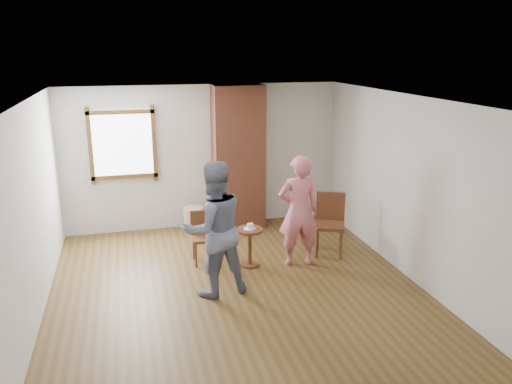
% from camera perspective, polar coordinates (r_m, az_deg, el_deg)
% --- Properties ---
extents(ground, '(5.50, 5.50, 0.00)m').
position_cam_1_polar(ground, '(7.02, -2.16, -11.13)').
color(ground, brown).
rests_on(ground, ground).
extents(room_shell, '(5.04, 5.52, 2.62)m').
position_cam_1_polar(room_shell, '(6.96, -3.87, 4.46)').
color(room_shell, silver).
rests_on(room_shell, ground).
extents(brick_chimney, '(0.90, 0.50, 2.60)m').
position_cam_1_polar(brick_chimney, '(9.01, -2.02, 3.90)').
color(brick_chimney, '#AA5A3C').
rests_on(brick_chimney, ground).
extents(stoneware_crock, '(0.42, 0.42, 0.46)m').
position_cam_1_polar(stoneware_crock, '(9.06, -7.12, -3.17)').
color(stoneware_crock, '#C5B48E').
rests_on(stoneware_crock, ground).
extents(dark_pot, '(0.16, 0.16, 0.14)m').
position_cam_1_polar(dark_pot, '(9.11, -7.56, -4.16)').
color(dark_pot, black).
rests_on(dark_pot, ground).
extents(dining_chair_left, '(0.38, 0.38, 0.80)m').
position_cam_1_polar(dining_chair_left, '(7.78, -6.02, -4.76)').
color(dining_chair_left, brown).
rests_on(dining_chair_left, ground).
extents(dining_chair_right, '(0.61, 0.61, 0.99)m').
position_cam_1_polar(dining_chair_right, '(8.10, 8.45, -3.20)').
color(dining_chair_right, brown).
rests_on(dining_chair_right, ground).
extents(side_table, '(0.40, 0.40, 0.60)m').
position_cam_1_polar(side_table, '(7.58, -0.73, -5.61)').
color(side_table, brown).
rests_on(side_table, ground).
extents(cake_plate, '(0.18, 0.18, 0.01)m').
position_cam_1_polar(cake_plate, '(7.51, -0.73, -4.19)').
color(cake_plate, white).
rests_on(cake_plate, side_table).
extents(cake_slice, '(0.08, 0.07, 0.06)m').
position_cam_1_polar(cake_slice, '(7.50, -0.66, -3.94)').
color(cake_slice, white).
rests_on(cake_slice, cake_plate).
extents(man, '(1.01, 0.85, 1.84)m').
position_cam_1_polar(man, '(6.61, -4.85, -4.24)').
color(man, '#161C3D').
rests_on(man, ground).
extents(person_pink, '(0.66, 0.47, 1.72)m').
position_cam_1_polar(person_pink, '(7.51, 4.91, -2.19)').
color(person_pink, '#CD6670').
rests_on(person_pink, ground).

